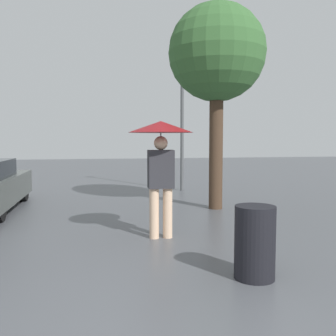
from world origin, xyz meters
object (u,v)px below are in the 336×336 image
Objects in this scene: pedestrian at (161,147)px; trash_bin at (255,242)px; street_lamp at (182,86)px; tree at (217,55)px.

pedestrian is 2.47m from trash_bin.
street_lamp is 8.37m from trash_bin.
pedestrian is 2.24× the size of trash_bin.
street_lamp reaches higher than tree.
tree is at bearing 77.77° from trash_bin.
pedestrian reaches higher than trash_bin.
tree reaches higher than trash_bin.
street_lamp is at bearing 73.53° from pedestrian.
trash_bin is (0.80, -2.05, -1.12)m from pedestrian.
street_lamp reaches higher than trash_bin.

